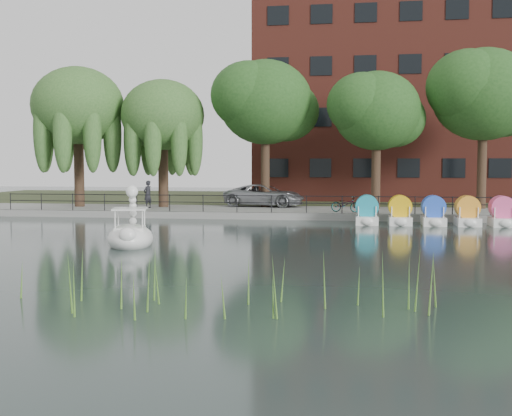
% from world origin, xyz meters
% --- Properties ---
extents(ground_plane, '(120.00, 120.00, 0.00)m').
position_xyz_m(ground_plane, '(0.00, 0.00, 0.00)').
color(ground_plane, '#354442').
extents(promenade, '(40.00, 6.00, 0.40)m').
position_xyz_m(promenade, '(0.00, 16.00, 0.20)').
color(promenade, gray).
rests_on(promenade, ground_plane).
extents(kerb, '(40.00, 0.25, 0.40)m').
position_xyz_m(kerb, '(0.00, 13.05, 0.20)').
color(kerb, gray).
rests_on(kerb, ground_plane).
extents(land_strip, '(60.00, 22.00, 0.36)m').
position_xyz_m(land_strip, '(0.00, 30.00, 0.18)').
color(land_strip, '#47512D').
rests_on(land_strip, ground_plane).
extents(railing, '(32.00, 0.05, 1.00)m').
position_xyz_m(railing, '(0.00, 13.25, 1.15)').
color(railing, black).
rests_on(railing, promenade).
extents(apartment_building, '(20.00, 10.07, 18.00)m').
position_xyz_m(apartment_building, '(7.00, 29.97, 9.36)').
color(apartment_building, '#4C1E16').
rests_on(apartment_building, land_strip).
extents(willow_left, '(5.88, 5.88, 9.01)m').
position_xyz_m(willow_left, '(-13.00, 16.50, 6.87)').
color(willow_left, '#473323').
rests_on(willow_left, promenade).
extents(willow_mid, '(5.32, 5.32, 8.15)m').
position_xyz_m(willow_mid, '(-7.50, 17.00, 6.25)').
color(willow_mid, '#473323').
rests_on(willow_mid, promenade).
extents(broadleaf_center, '(6.00, 6.00, 9.25)m').
position_xyz_m(broadleaf_center, '(-1.00, 18.00, 7.06)').
color(broadleaf_center, '#473323').
rests_on(broadleaf_center, promenade).
extents(broadleaf_right, '(5.40, 5.40, 8.32)m').
position_xyz_m(broadleaf_right, '(6.00, 17.50, 6.39)').
color(broadleaf_right, '#473323').
rests_on(broadleaf_right, promenade).
extents(broadleaf_far, '(6.30, 6.30, 9.71)m').
position_xyz_m(broadleaf_far, '(12.50, 18.50, 7.40)').
color(broadleaf_far, '#473323').
rests_on(broadleaf_far, promenade).
extents(minivan, '(3.57, 6.30, 1.66)m').
position_xyz_m(minivan, '(-1.08, 18.21, 1.23)').
color(minivan, gray).
rests_on(minivan, promenade).
extents(bicycle, '(1.04, 1.82, 1.00)m').
position_xyz_m(bicycle, '(4.19, 14.15, 0.90)').
color(bicycle, gray).
rests_on(bicycle, promenade).
extents(pedestrian, '(0.74, 0.85, 1.98)m').
position_xyz_m(pedestrian, '(-8.13, 15.68, 1.39)').
color(pedestrian, black).
rests_on(pedestrian, promenade).
extents(swan_boat, '(2.37, 3.10, 2.33)m').
position_xyz_m(swan_boat, '(-3.93, 0.74, 0.51)').
color(swan_boat, white).
rests_on(swan_boat, ground_plane).
extents(pedal_boat_row, '(7.95, 1.70, 1.40)m').
position_xyz_m(pedal_boat_row, '(8.73, 11.15, 0.61)').
color(pedal_boat_row, white).
rests_on(pedal_boat_row, ground_plane).
extents(reed_bank, '(24.00, 2.40, 1.20)m').
position_xyz_m(reed_bank, '(2.00, -9.50, 0.60)').
color(reed_bank, '#669938').
rests_on(reed_bank, ground_plane).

